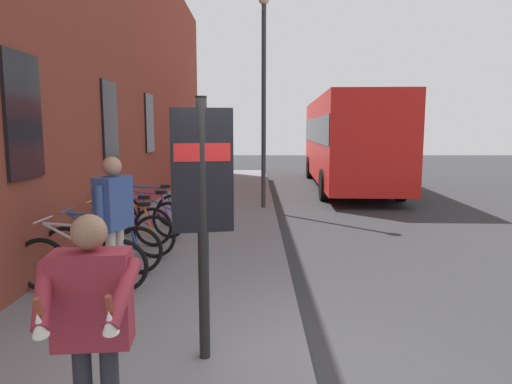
{
  "coord_description": "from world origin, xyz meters",
  "views": [
    {
      "loc": [
        -3.93,
        0.51,
        2.23
      ],
      "look_at": [
        2.13,
        0.51,
        1.4
      ],
      "focal_mm": 32.25,
      "sensor_mm": 36.0,
      "label": 1
    }
  ],
  "objects": [
    {
      "name": "city_bus",
      "position": [
        13.75,
        -3.0,
        1.92
      ],
      "size": [
        10.61,
        3.04,
        3.35
      ],
      "color": "red",
      "rests_on": "ground"
    },
    {
      "name": "street_lamp",
      "position": [
        8.44,
        0.3,
        3.4
      ],
      "size": [
        0.28,
        0.28,
        5.58
      ],
      "color": "#333338",
      "rests_on": "sidewalk_pavement"
    },
    {
      "name": "bicycle_leaning_wall",
      "position": [
        1.86,
        2.77,
        0.51
      ],
      "size": [
        0.48,
        1.77,
        0.97
      ],
      "color": "black",
      "rests_on": "sidewalk_pavement"
    },
    {
      "name": "bicycle_beside_lamp",
      "position": [
        2.59,
        2.75,
        0.51
      ],
      "size": [
        0.48,
        1.77,
        0.97
      ],
      "color": "black",
      "rests_on": "sidewalk_pavement"
    },
    {
      "name": "bicycle_mid_rack",
      "position": [
        5.02,
        2.7,
        0.51
      ],
      "size": [
        0.64,
        1.72,
        0.97
      ],
      "color": "black",
      "rests_on": "sidewalk_pavement"
    },
    {
      "name": "bicycle_under_window",
      "position": [
        5.83,
        2.82,
        0.51
      ],
      "size": [
        0.48,
        1.77,
        0.97
      ],
      "color": "black",
      "rests_on": "sidewalk_pavement"
    },
    {
      "name": "ground",
      "position": [
        6.0,
        -1.0,
        0.0
      ],
      "size": [
        60.0,
        60.0,
        0.0
      ],
      "primitive_type": "plane",
      "color": "#2D2D30"
    },
    {
      "name": "bicycle_by_door",
      "position": [
        4.28,
        2.88,
        0.51
      ],
      "size": [
        0.48,
        1.77,
        0.97
      ],
      "color": "black",
      "rests_on": "sidewalk_pavement"
    },
    {
      "name": "bicycle_far_end",
      "position": [
        3.48,
        2.71,
        0.51
      ],
      "size": [
        0.48,
        1.77,
        0.97
      ],
      "color": "black",
      "rests_on": "sidewalk_pavement"
    },
    {
      "name": "tourist_with_hotdogs",
      "position": [
        -1.26,
        1.51,
        1.12
      ],
      "size": [
        0.58,
        0.62,
        1.61
      ],
      "color": "#26262D",
      "rests_on": "sidewalk_pavement"
    },
    {
      "name": "sidewalk_pavement",
      "position": [
        8.0,
        1.75,
        0.06
      ],
      "size": [
        24.0,
        3.5,
        0.12
      ],
      "primitive_type": "cube",
      "color": "slate",
      "rests_on": "ground"
    },
    {
      "name": "pedestrian_near_bus",
      "position": [
        1.74,
        2.29,
        1.21
      ],
      "size": [
        0.65,
        0.4,
        1.78
      ],
      "color": "#B2A599",
      "rests_on": "sidewalk_pavement"
    },
    {
      "name": "station_facade",
      "position": [
        8.99,
        3.8,
        3.79
      ],
      "size": [
        22.0,
        0.65,
        7.6
      ],
      "color": "brown",
      "rests_on": "ground"
    },
    {
      "name": "transit_info_sign",
      "position": [
        0.12,
        0.99,
        1.72
      ],
      "size": [
        0.18,
        0.56,
        2.4
      ],
      "color": "black",
      "rests_on": "sidewalk_pavement"
    }
  ]
}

